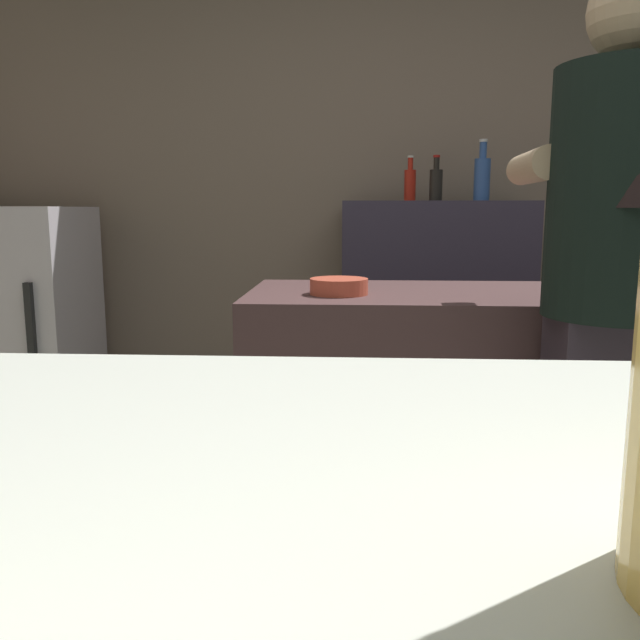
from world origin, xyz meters
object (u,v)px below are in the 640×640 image
at_px(bottle_vinegar, 436,183).
at_px(mini_fridge, 13,332).
at_px(bartender, 619,291).
at_px(bottle_hot_sauce, 482,177).
at_px(mixing_bowl, 339,286).
at_px(bottle_soy, 410,184).

bearing_deg(bottle_vinegar, mini_fridge, -176.30).
relative_size(bartender, bottle_vinegar, 8.20).
distance_m(bartender, bottle_vinegar, 1.61).
bearing_deg(bottle_hot_sauce, mixing_bowl, -117.81).
bearing_deg(bartender, bottle_soy, 14.97).
relative_size(mixing_bowl, bottle_hot_sauce, 0.62).
distance_m(bartender, bottle_soy, 1.68).
bearing_deg(bottle_soy, mini_fridge, -174.60).
bearing_deg(mini_fridge, mixing_bowl, -34.18).
distance_m(mini_fridge, mixing_bowl, 1.94).
xyz_separation_m(bartender, mixing_bowl, (-0.65, 0.37, -0.04)).
xyz_separation_m(bottle_soy, bottle_vinegar, (0.11, -0.05, -0.00)).
height_order(bottle_soy, bottle_hot_sauce, bottle_hot_sauce).
bearing_deg(mixing_bowl, bottle_vinegar, 71.09).
relative_size(mixing_bowl, bottle_soy, 0.81).
xyz_separation_m(mixing_bowl, bottle_soy, (0.30, 1.25, 0.34)).
xyz_separation_m(mini_fridge, bottle_hot_sauce, (2.19, 0.09, 0.72)).
height_order(mixing_bowl, bottle_soy, bottle_soy).
bearing_deg(bartender, bottle_vinegar, 11.30).
bearing_deg(bottle_soy, bartender, -77.59).
distance_m(mixing_bowl, bottle_hot_sauce, 1.36).
bearing_deg(bottle_vinegar, mixing_bowl, -108.91).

